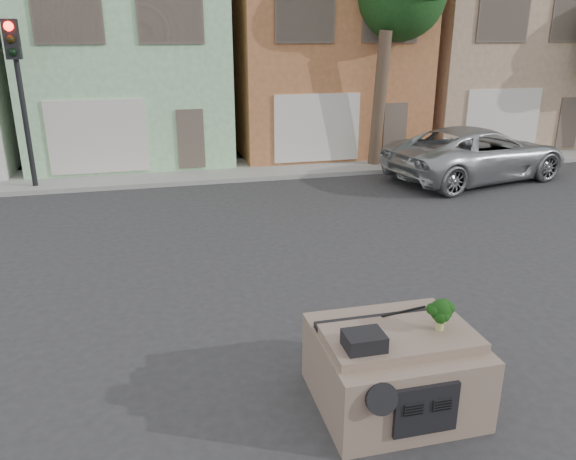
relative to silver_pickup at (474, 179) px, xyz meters
name	(u,v)px	position (x,y,z in m)	size (l,w,h in m)	color
ground_plane	(325,303)	(-7.64, -7.56, 0.00)	(120.00, 120.00, 0.00)	#303033
sidewalk	(237,170)	(-7.64, 2.94, 0.07)	(40.00, 3.00, 0.15)	gray
townhouse_mint	(127,57)	(-11.14, 6.94, 3.77)	(7.20, 8.20, 7.55)	#A0D8A0
townhouse_tan	(315,55)	(-3.64, 6.94, 3.77)	(7.20, 8.20, 7.55)	#A9673D
townhouse_beige	(477,54)	(3.86, 6.94, 3.77)	(7.20, 8.20, 7.55)	tan
silver_pickup	(474,179)	(0.00, 0.00, 0.00)	(2.92, 6.33, 1.76)	#A5A8AC
traffic_signal	(23,108)	(-14.14, 1.94, 2.55)	(0.40, 0.40, 5.10)	black
tree_near	(382,46)	(-2.64, 2.24, 4.25)	(4.40, 4.00, 8.50)	#183F17
car_dashboard	(394,366)	(-7.64, -10.56, 0.56)	(2.00, 1.80, 1.12)	#7A6556
instrument_hump	(364,341)	(-8.22, -10.91, 1.22)	(0.48, 0.38, 0.20)	black
wiper_arm	(404,311)	(-7.36, -10.18, 1.13)	(0.70, 0.03, 0.02)	black
broccoli	(441,315)	(-7.12, -10.71, 1.33)	(0.35, 0.35, 0.42)	black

